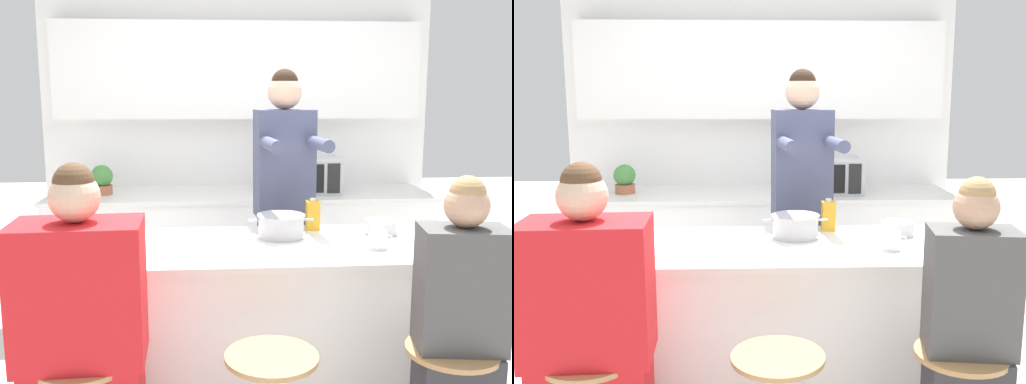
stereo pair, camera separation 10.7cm
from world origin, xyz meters
The scene contains 13 objects.
wall_back centered at (0.00, 1.92, 1.54)m, with size 3.12×0.22×2.70m.
back_counter centered at (0.00, 1.59, 0.45)m, with size 2.90×0.70×0.90m.
kitchen_island centered at (0.00, 0.00, 0.46)m, with size 1.79×0.77×0.91m.
person_cooking centered at (0.21, 0.62, 0.91)m, with size 0.39×0.60×1.79m.
person_wrapped_blanket centered at (-0.71, -0.68, 0.66)m, with size 0.48×0.30×1.41m.
person_seated_near centered at (0.74, -0.68, 0.62)m, with size 0.36×0.30×1.35m.
cooking_pot centered at (0.13, 0.13, 0.98)m, with size 0.34×0.25×0.12m.
fruit_bowl centered at (0.68, 0.16, 0.95)m, with size 0.17×0.17×0.07m.
coffee_cup_near centered at (0.57, -0.12, 0.96)m, with size 0.12×0.09×0.09m.
banana_bunch centered at (-0.67, 0.03, 0.94)m, with size 0.18×0.13×0.06m.
juice_carton centered at (0.33, 0.28, 1.00)m, with size 0.07×0.07×0.18m.
microwave centered at (0.48, 1.54, 1.03)m, with size 0.52×0.38×0.28m.
potted_plant centered at (-1.05, 1.59, 1.01)m, with size 0.16×0.16×0.22m.
Camera 1 is at (-0.22, -2.73, 1.66)m, focal length 40.00 mm.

